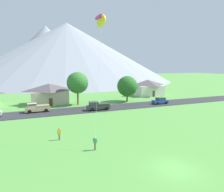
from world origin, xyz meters
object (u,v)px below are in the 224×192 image
Objects in this scene: tree_center at (127,86)px; pickup_truck_sand_east_side at (37,108)px; pickup_truck_charcoal_west_side at (98,106)px; house_right_center at (147,87)px; tree_left_of_center at (78,83)px; watcher_person at (59,134)px; parked_car_blue_mid_west at (160,101)px; kite_flyer_with_kite at (101,24)px; house_leftmost at (49,93)px.

tree_center is 1.39× the size of pickup_truck_sand_east_side.
pickup_truck_charcoal_west_side is 13.49m from pickup_truck_sand_east_side.
tree_left_of_center is (-26.14, -7.85, 2.98)m from house_right_center.
watcher_person is (-8.10, -24.33, -4.90)m from tree_left_of_center.
pickup_truck_charcoal_west_side reaches higher than parked_car_blue_mid_west.
pickup_truck_sand_east_side is at bearing 175.91° from parked_car_blue_mid_west.
house_right_center is at bearing 43.23° from watcher_person.
kite_flyer_with_kite is (-2.23, -25.38, 10.08)m from tree_left_of_center.
pickup_truck_sand_east_side reaches higher than parked_car_blue_mid_west.
parked_car_blue_mid_west is (6.40, -7.06, -3.52)m from tree_center.
house_leftmost is at bearing 69.46° from pickup_truck_sand_east_side.
tree_center reaches higher than pickup_truck_sand_east_side.
tree_left_of_center is 1.18× the size of tree_center.
parked_car_blue_mid_west is at bearing 30.44° from watcher_person.
pickup_truck_charcoal_west_side is (2.74, -8.34, -4.72)m from tree_left_of_center.
parked_car_blue_mid_west is at bearing -4.09° from pickup_truck_sand_east_side.
pickup_truck_charcoal_west_side is at bearing -145.32° from house_right_center.
house_right_center is at bearing 19.69° from pickup_truck_sand_east_side.
tree_left_of_center is 9.96m from pickup_truck_charcoal_west_side.
tree_left_of_center reaches higher than watcher_person.
tree_center is 1.74× the size of parked_car_blue_mid_west.
house_leftmost is at bearing 156.86° from parked_car_blue_mid_west.
pickup_truck_charcoal_west_side is (-11.51, -7.95, -3.33)m from tree_center.
pickup_truck_charcoal_west_side is 23.11m from kite_flyer_with_kite.
house_leftmost is 1.18× the size of tree_left_of_center.
pickup_truck_sand_east_side is 26.30m from kite_flyer_with_kite.
watcher_person is at bearing -133.02° from tree_center.
parked_car_blue_mid_west is 31.11m from pickup_truck_sand_east_side.
pickup_truck_charcoal_west_side is 19.32m from watcher_person.
kite_flyer_with_kite is at bearing -67.97° from pickup_truck_sand_east_side.
house_right_center is 14.55m from tree_center.
pickup_truck_sand_east_side is (-24.63, -4.84, -3.33)m from tree_center.
house_leftmost is 29.93m from parked_car_blue_mid_west.
pickup_truck_charcoal_west_side is at bearing -52.89° from house_leftmost.
kite_flyer_with_kite reaches higher than pickup_truck_charcoal_west_side.
watcher_person is (-10.84, -15.99, -0.18)m from pickup_truck_charcoal_west_side.
tree_left_of_center reaches higher than parked_car_blue_mid_west.
parked_car_blue_mid_west is 2.51× the size of watcher_person.
tree_left_of_center reaches higher than house_right_center.
tree_left_of_center reaches higher than tree_center.
tree_center is 4.36× the size of watcher_person.
watcher_person is at bearing -136.77° from house_right_center.
tree_left_of_center is 12.54m from pickup_truck_sand_east_side.
pickup_truck_sand_east_side is (-36.52, -13.07, -1.74)m from house_right_center.
house_leftmost is at bearing 98.79° from kite_flyer_with_kite.
watcher_person is (-22.35, -23.95, -3.51)m from tree_center.
house_leftmost is at bearing 87.44° from watcher_person.
pickup_truck_charcoal_west_side is 1.00× the size of pickup_truck_sand_east_side.
house_right_center is at bearing 34.70° from tree_center.
tree_center is at bearing 56.61° from kite_flyer_with_kite.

